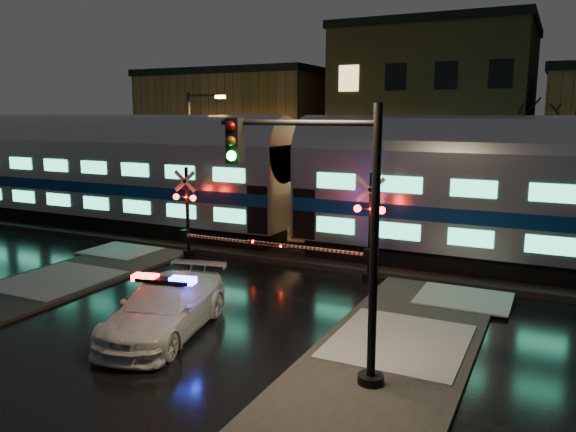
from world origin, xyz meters
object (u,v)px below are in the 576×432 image
Objects in this scene: crossing_signal_left at (193,221)px; streetlight at (193,149)px; police_car at (165,307)px; crossing_signal_right at (360,237)px; traffic_light at (331,239)px.

streetlight reaches higher than crossing_signal_left.
police_car is at bearing -57.58° from streetlight.
crossing_signal_right is (3.30, 7.40, 0.92)m from police_car.
streetlight reaches higher than crossing_signal_right.
traffic_light reaches higher than crossing_signal_left.
traffic_light is at bearing -45.88° from streetlight.
crossing_signal_right is 7.57m from crossing_signal_left.
police_car is 17.05m from streetlight.
crossing_signal_right is at bearing 54.02° from police_car.
streetlight is at bearing 124.91° from crossing_signal_left.
crossing_signal_right is 14.19m from streetlight.
crossing_signal_left is 0.76× the size of streetlight.
streetlight is (-4.67, 6.70, 2.62)m from crossing_signal_left.
crossing_signal_right is 0.90× the size of traffic_light.
police_car is 0.98× the size of crossing_signal_right.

